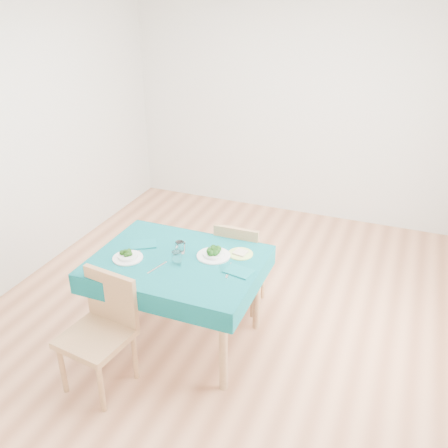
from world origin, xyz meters
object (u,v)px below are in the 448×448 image
at_px(chair_near, 94,324).
at_px(chair_far, 242,258).
at_px(bowl_near, 127,255).
at_px(bowl_far, 214,252).
at_px(table, 179,301).
at_px(side_plate, 240,254).

distance_m(chair_near, chair_far, 1.45).
bearing_deg(bowl_near, bowl_far, 24.66).
bearing_deg(table, side_plate, 30.87).
distance_m(chair_near, bowl_far, 1.01).
xyz_separation_m(chair_near, chair_far, (0.60, 1.32, -0.07)).
xyz_separation_m(chair_near, bowl_near, (-0.04, 0.54, 0.25)).
height_order(chair_far, bowl_far, chair_far).
bearing_deg(chair_far, side_plate, 106.29).
bearing_deg(bowl_near, chair_near, -85.97).
xyz_separation_m(chair_far, side_plate, (0.13, -0.41, 0.29)).
distance_m(bowl_near, bowl_far, 0.65).
distance_m(table, bowl_near, 0.56).
relative_size(table, chair_far, 1.32).
height_order(table, side_plate, side_plate).
height_order(table, chair_near, chair_near).
distance_m(table, bowl_far, 0.50).
xyz_separation_m(chair_far, bowl_far, (-0.05, -0.51, 0.32)).
relative_size(chair_near, bowl_near, 4.77).
relative_size(bowl_near, side_plate, 1.19).
height_order(bowl_near, side_plate, bowl_near).
bearing_deg(table, chair_near, -115.30).
bearing_deg(side_plate, bowl_near, -154.00).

